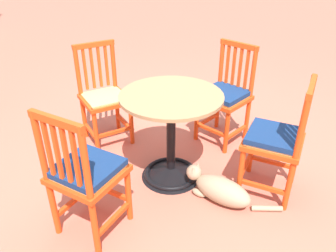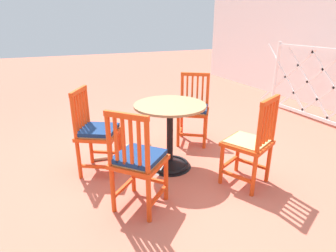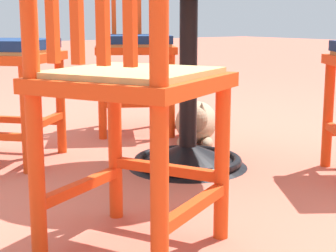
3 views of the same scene
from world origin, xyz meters
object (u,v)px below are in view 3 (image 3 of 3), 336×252
(cafe_table, at_px, (188,97))
(tabby_cat, at_px, (196,123))
(orange_chair_near_fence, at_px, (134,46))
(orange_chair_facing_out, at_px, (126,83))

(cafe_table, bearing_deg, tabby_cat, -132.83)
(cafe_table, distance_m, orange_chair_near_fence, 0.79)
(orange_chair_facing_out, height_order, tabby_cat, orange_chair_facing_out)
(orange_chair_facing_out, relative_size, tabby_cat, 1.37)
(orange_chair_near_fence, bearing_deg, orange_chair_facing_out, 56.77)
(orange_chair_facing_out, bearing_deg, cafe_table, -138.21)
(orange_chair_near_fence, relative_size, orange_chair_facing_out, 1.00)
(orange_chair_facing_out, bearing_deg, orange_chair_near_fence, -123.23)
(cafe_table, xyz_separation_m, orange_chair_facing_out, (0.63, 0.56, 0.15))
(orange_chair_facing_out, xyz_separation_m, tabby_cat, (-0.93, -0.89, -0.34))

